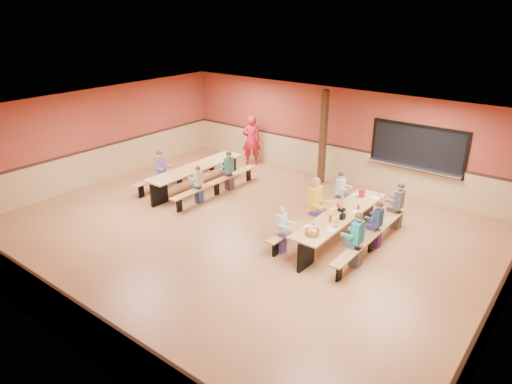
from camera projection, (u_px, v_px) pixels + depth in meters
The scene contains 23 objects.
ground at pixel (239, 233), 11.62m from camera, with size 12.00×12.00×0.00m, color brown.
room_envelope at pixel (239, 209), 11.36m from camera, with size 12.04×10.04×3.02m.
kitchen_pass_through at pixel (417, 150), 13.19m from camera, with size 2.78×0.28×1.38m.
structural_post at pixel (323, 138), 14.37m from camera, with size 0.18×0.18×3.00m, color #311E10.
cafeteria_table_main at pixel (340, 222), 11.05m from camera, with size 1.91×3.70×0.74m.
cafeteria_table_second at pixel (197, 173), 14.23m from camera, with size 1.91×3.70×0.74m.
seated_child_white_left at pixel (281, 230), 10.53m from camera, with size 0.34×0.28×1.15m, color silver, non-canonical shape.
seated_adult_yellow at pixel (314, 204), 11.55m from camera, with size 0.47×0.38×1.41m, color gold, non-canonical shape.
seated_child_grey_left at pixel (340, 193), 12.59m from camera, with size 0.35×0.29×1.17m, color silver, non-canonical shape.
seated_child_teal_right at pixel (357, 240), 9.95m from camera, with size 0.40×0.33×1.28m, color teal, non-canonical shape.
seated_child_navy_right at pixel (377, 225), 10.76m from camera, with size 0.34×0.28×1.16m, color navy, non-canonical shape.
seated_child_char_right at pixel (398, 206), 11.68m from camera, with size 0.38×0.31×1.23m, color #4F545A, non-canonical shape.
seated_child_purple_sec at pixel (161, 171), 14.12m from camera, with size 0.39×0.32×1.25m, color slate, non-canonical shape.
seated_child_green_sec at pixel (229, 171), 14.15m from camera, with size 0.38×0.31×1.22m, color #306954, non-canonical shape.
seated_child_tan_sec at pixel (199, 185), 13.19m from camera, with size 0.32×0.27×1.12m, color #A3A082, non-canonical shape.
standing_woman at pixel (251, 140), 16.28m from camera, with size 0.66×0.43×1.80m, color #A41222.
punch_pitcher at pixel (362, 193), 11.88m from camera, with size 0.16×0.16×0.22m, color #B21729.
chip_bowl at pixel (312, 232), 9.93m from camera, with size 0.32×0.32×0.15m, color orange, non-canonical shape.
napkin_dispenser at pixel (343, 217), 10.66m from camera, with size 0.10×0.14×0.13m, color black.
condiment_mustard at pixel (335, 212), 10.86m from camera, with size 0.06×0.06×0.17m, color yellow.
condiment_ketchup at pixel (330, 219), 10.52m from camera, with size 0.06×0.06×0.17m, color #B2140F.
table_paddle at pixel (342, 206), 11.06m from camera, with size 0.16×0.16×0.56m.
place_settings at pixel (341, 212), 10.94m from camera, with size 0.65×3.30×0.11m, color beige, non-canonical shape.
Camera 1 is at (6.68, -7.90, 5.42)m, focal length 32.00 mm.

